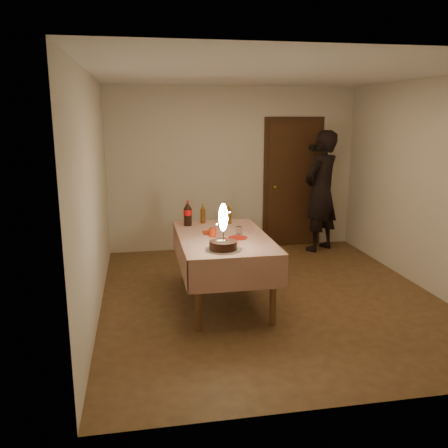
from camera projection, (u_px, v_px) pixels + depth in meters
The scene contains 12 objects.
ground at pixel (270, 297), 5.76m from camera, with size 4.00×4.50×0.01m, color brown.
room_shell at pixel (274, 159), 5.46m from camera, with size 4.04×4.54×2.62m.
dining_table at pixel (223, 245), 5.47m from camera, with size 1.02×1.72×0.80m.
birthday_cake at pixel (223, 239), 4.87m from camera, with size 0.36×0.36×0.49m.
red_plate at pixel (238, 238), 5.35m from camera, with size 0.22×0.22×0.01m, color #AD130C.
red_cup at pixel (213, 232), 5.40m from camera, with size 0.08×0.08×0.10m, color #BA2A0C.
clear_cup at pixel (239, 230), 5.52m from camera, with size 0.07×0.07×0.09m, color white.
napkin_stack at pixel (210, 233), 5.56m from camera, with size 0.15×0.15×0.02m, color #A52B12.
cola_bottle at pixel (188, 214), 5.92m from camera, with size 0.10×0.10×0.32m.
amber_bottle_left at pixel (203, 214), 6.06m from camera, with size 0.06×0.06×0.25m.
amber_bottle_right at pixel (229, 214), 6.04m from camera, with size 0.06×0.06×0.25m.
photographer at pixel (321, 191), 7.55m from camera, with size 0.84×0.77×1.92m.
Camera 1 is at (-1.52, -5.22, 2.16)m, focal length 38.00 mm.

